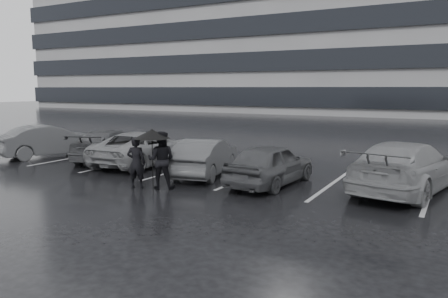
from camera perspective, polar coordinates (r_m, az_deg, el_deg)
name	(u,v)px	position (r m, az deg, el deg)	size (l,w,h in m)	color
ground	(197,188)	(13.24, -3.50, -5.14)	(160.00, 160.00, 0.00)	black
office_building	(245,9)	(66.58, 2.77, 17.78)	(61.00, 26.00, 29.00)	gray
car_main	(271,164)	(13.63, 6.10, -1.99)	(1.54, 3.84, 1.31)	black
car_west_a	(205,157)	(15.05, -2.50, -1.06)	(1.35, 3.88, 1.28)	#2A2A2D
car_west_b	(144,148)	(17.40, -10.45, 0.11)	(2.19, 4.74, 1.32)	#555557
car_west_c	(110,145)	(18.82, -14.68, 0.52)	(1.80, 4.43, 1.29)	black
car_west_d	(50,141)	(20.68, -21.83, 1.01)	(1.48, 4.24, 1.40)	#2A2A2D
car_east	(406,167)	(13.68, 22.65, -2.17)	(2.07, 5.09, 1.48)	#555557
pedestrian_left	(136,162)	(13.41, -11.39, -1.74)	(0.57, 0.37, 1.55)	black
pedestrian_right	(161,160)	(13.20, -8.21, -1.43)	(0.84, 0.65, 1.73)	black
umbrella	(152,134)	(13.06, -9.40, 1.95)	(1.07, 1.07, 1.82)	black
stall_stripes	(216,172)	(15.74, -1.10, -3.01)	(19.72, 5.00, 0.00)	#A8A8AA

